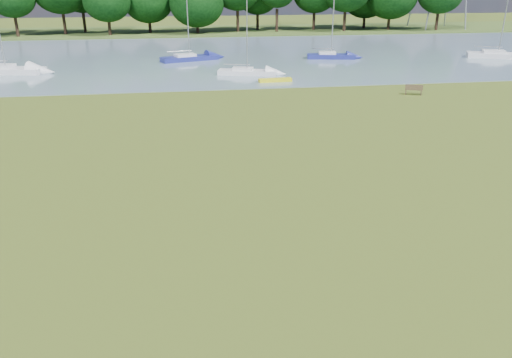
{
  "coord_description": "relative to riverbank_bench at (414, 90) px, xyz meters",
  "views": [
    {
      "loc": [
        -4.45,
        -20.42,
        9.02
      ],
      "look_at": [
        -1.63,
        -2.0,
        1.45
      ],
      "focal_mm": 35.0,
      "sensor_mm": 36.0,
      "label": 1
    }
  ],
  "objects": [
    {
      "name": "sailboat_1",
      "position": [
        -36.21,
        15.39,
        0.14
      ],
      "size": [
        7.84,
        3.86,
        10.72
      ],
      "rotation": [
        0.0,
        0.0,
        -0.24
      ],
      "color": "white",
      "rests_on": "river"
    },
    {
      "name": "far_bank",
      "position": [
        -14.52,
        54.19,
        -0.43
      ],
      "size": [
        220.0,
        20.0,
        0.4
      ],
      "primitive_type": "cube",
      "color": "#4C6626",
      "rests_on": "ground"
    },
    {
      "name": "sailboat_3",
      "position": [
        -17.77,
        20.69,
        0.09
      ],
      "size": [
        6.83,
        3.97,
        8.37
      ],
      "rotation": [
        0.0,
        0.0,
        0.35
      ],
      "color": "navy",
      "rests_on": "river"
    },
    {
      "name": "riverbank_bench",
      "position": [
        0.0,
        0.0,
        0.0
      ],
      "size": [
        1.44,
        0.94,
        0.86
      ],
      "rotation": [
        0.0,
        0.0,
        -0.41
      ],
      "color": "brown",
      "rests_on": "ground"
    },
    {
      "name": "kayak",
      "position": [
        -10.26,
        6.94,
        -0.23
      ],
      "size": [
        3.11,
        0.93,
        0.31
      ],
      "primitive_type": "cube",
      "rotation": [
        0.0,
        0.0,
        0.07
      ],
      "color": "yellow",
      "rests_on": "river"
    },
    {
      "name": "ground",
      "position": [
        -14.52,
        -17.81,
        -0.43
      ],
      "size": [
        220.0,
        220.0,
        0.0
      ],
      "primitive_type": "plane",
      "color": "#5E6120"
    },
    {
      "name": "sailboat_0",
      "position": [
        18.71,
        17.35,
        0.14
      ],
      "size": [
        7.18,
        4.5,
        8.76
      ],
      "rotation": [
        0.0,
        0.0,
        -0.4
      ],
      "color": "white",
      "rests_on": "river"
    },
    {
      "name": "sailboat_4",
      "position": [
        -12.39,
        10.92,
        0.03
      ],
      "size": [
        5.96,
        3.07,
        7.89
      ],
      "rotation": [
        0.0,
        0.0,
        -0.27
      ],
      "color": "white",
      "rests_on": "river"
    },
    {
      "name": "sailboat_5",
      "position": [
        -1.2,
        19.69,
        0.13
      ],
      "size": [
        5.76,
        2.59,
        8.63
      ],
      "rotation": [
        0.0,
        0.0,
        -0.19
      ],
      "color": "navy",
      "rests_on": "river"
    },
    {
      "name": "river",
      "position": [
        -14.52,
        24.19,
        -0.43
      ],
      "size": [
        220.0,
        40.0,
        0.1
      ],
      "primitive_type": "cube",
      "color": "slate",
      "rests_on": "ground"
    }
  ]
}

